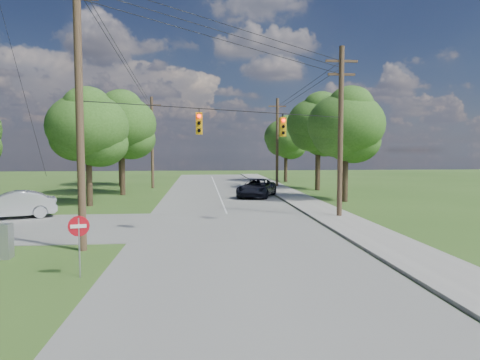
{
  "coord_description": "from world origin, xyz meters",
  "views": [
    {
      "loc": [
        0.35,
        -17.74,
        4.19
      ],
      "look_at": [
        2.42,
        5.0,
        2.59
      ],
      "focal_mm": 32.0,
      "sensor_mm": 36.0,
      "label": 1
    }
  ],
  "objects": [
    {
      "name": "tree_w_mid",
      "position": [
        -7.0,
        23.0,
        6.58
      ],
      "size": [
        6.4,
        6.4,
        9.22
      ],
      "color": "#463423",
      "rests_on": "ground"
    },
    {
      "name": "traffic_signals",
      "position": [
        2.55,
        4.43,
        5.5
      ],
      "size": [
        4.91,
        3.27,
        1.05
      ],
      "color": "#D99C0C",
      "rests_on": "ground"
    },
    {
      "name": "tree_e_far",
      "position": [
        11.5,
        38.0,
        5.92
      ],
      "size": [
        5.8,
        5.8,
        8.32
      ],
      "color": "#463423",
      "rests_on": "ground"
    },
    {
      "name": "pole_north_w",
      "position": [
        -5.0,
        30.0,
        5.13
      ],
      "size": [
        2.0,
        0.32,
        10.0
      ],
      "color": "brown",
      "rests_on": "ground"
    },
    {
      "name": "tree_e_mid",
      "position": [
        12.5,
        26.0,
        6.91
      ],
      "size": [
        6.6,
        6.6,
        9.64
      ],
      "color": "#463423",
      "rests_on": "ground"
    },
    {
      "name": "tree_w_near",
      "position": [
        -8.0,
        15.0,
        5.92
      ],
      "size": [
        6.0,
        6.0,
        8.4
      ],
      "color": "#463423",
      "rests_on": "ground"
    },
    {
      "name": "sidewalk_east",
      "position": [
        8.7,
        5.0,
        0.06
      ],
      "size": [
        2.6,
        100.0,
        0.12
      ],
      "primitive_type": "cube",
      "color": "#A19F97",
      "rests_on": "ground"
    },
    {
      "name": "ground",
      "position": [
        0.0,
        0.0,
        0.0
      ],
      "size": [
        140.0,
        140.0,
        0.0
      ],
      "primitive_type": "plane",
      "color": "#32551C",
      "rests_on": "ground"
    },
    {
      "name": "pole_ne",
      "position": [
        8.9,
        8.0,
        5.47
      ],
      "size": [
        2.0,
        0.32,
        10.5
      ],
      "color": "brown",
      "rests_on": "ground"
    },
    {
      "name": "power_lines",
      "position": [
        1.5,
        11.54,
        9.15
      ],
      "size": [
        13.93,
        29.62,
        4.93
      ],
      "color": "black",
      "rests_on": "ground"
    },
    {
      "name": "pole_sw",
      "position": [
        -4.6,
        0.4,
        6.23
      ],
      "size": [
        2.0,
        0.32,
        12.0
      ],
      "color": "brown",
      "rests_on": "ground"
    },
    {
      "name": "tree_e_near",
      "position": [
        12.0,
        16.0,
        6.25
      ],
      "size": [
        6.2,
        6.2,
        8.81
      ],
      "color": "#463423",
      "rests_on": "ground"
    },
    {
      "name": "control_cabinet",
      "position": [
        -7.38,
        -0.68,
        0.68
      ],
      "size": [
        0.76,
        0.56,
        1.35
      ],
      "primitive_type": "cube",
      "rotation": [
        0.0,
        0.0,
        0.03
      ],
      "color": "#939799",
      "rests_on": "ground"
    },
    {
      "name": "car_main_north",
      "position": [
        5.26,
        19.82,
        0.82
      ],
      "size": [
        4.51,
        6.27,
        1.59
      ],
      "primitive_type": "imported",
      "rotation": [
        0.0,
        0.0,
        -0.37
      ],
      "color": "black",
      "rests_on": "main_road"
    },
    {
      "name": "main_road",
      "position": [
        2.0,
        5.0,
        0.01
      ],
      "size": [
        10.0,
        100.0,
        0.03
      ],
      "primitive_type": "cube",
      "color": "gray",
      "rests_on": "ground"
    },
    {
      "name": "pole_north_e",
      "position": [
        8.9,
        30.0,
        5.13
      ],
      "size": [
        2.0,
        0.32,
        10.0
      ],
      "color": "brown",
      "rests_on": "ground"
    },
    {
      "name": "tree_w_far",
      "position": [
        -9.0,
        33.0,
        6.25
      ],
      "size": [
        6.0,
        6.0,
        8.73
      ],
      "color": "#463423",
      "rests_on": "ground"
    },
    {
      "name": "car_cross_silver",
      "position": [
        -11.16,
        9.3,
        0.86
      ],
      "size": [
        5.29,
        3.46,
        1.65
      ],
      "primitive_type": "imported",
      "rotation": [
        0.0,
        0.0,
        -1.19
      ],
      "color": "#B6B9BE",
      "rests_on": "cross_road"
    },
    {
      "name": "do_not_enter_sign",
      "position": [
        -3.66,
        -3.5,
        1.52
      ],
      "size": [
        0.67,
        0.19,
        2.05
      ],
      "rotation": [
        0.0,
        0.0,
        0.23
      ],
      "color": "#939799",
      "rests_on": "ground"
    }
  ]
}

